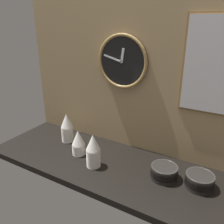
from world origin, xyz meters
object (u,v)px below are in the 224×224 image
menu_board (218,67)px  wall_clock (122,62)px  cup_stack_left (67,128)px  cup_stack_center (93,151)px  cup_stack_center_left (78,142)px  bowl_stack_far_right (200,180)px  bowl_stack_right (164,171)px

menu_board → wall_clock: bearing=-179.1°
cup_stack_left → menu_board: 105.02cm
cup_stack_center → cup_stack_left: (-34.12, 16.67, 0.00)cm
cup_stack_center_left → wall_clock: (17.97, 25.04, 49.90)cm
bowl_stack_far_right → wall_clock: bearing=161.4°
cup_stack_center_left → menu_board: 93.29cm
cup_stack_center_left → bowl_stack_far_right: bearing=4.3°
cup_stack_center_left → wall_clock: 58.65cm
bowl_stack_right → menu_board: menu_board is taller
wall_clock → cup_stack_left: bearing=-157.7°
cup_stack_center_left → bowl_stack_right: bearing=3.6°
bowl_stack_right → menu_board: size_ratio=0.29×
menu_board → bowl_stack_far_right: bearing=-83.9°
bowl_stack_right → bowl_stack_far_right: 18.69cm
wall_clock → menu_board: bearing=0.9°
cup_stack_center_left → bowl_stack_right: cup_stack_center_left is taller
cup_stack_left → bowl_stack_far_right: 93.60cm
bowl_stack_right → menu_board: (16.40, 22.31, 56.16)cm
wall_clock → menu_board: 55.14cm
cup_stack_center → menu_board: size_ratio=0.40×
cup_stack_center_left → cup_stack_left: 20.87cm
bowl_stack_right → bowl_stack_far_right: same height
cup_stack_center → bowl_stack_far_right: bearing=11.6°
bowl_stack_right → cup_stack_left: bearing=174.9°
wall_clock → menu_board: size_ratio=0.65×
bowl_stack_right → wall_clock: size_ratio=0.44×
cup_stack_center → bowl_stack_right: (40.57, 10.00, -6.31)cm
cup_stack_left → bowl_stack_right: size_ratio=1.38×
cup_stack_left → wall_clock: wall_clock is taller
cup_stack_left → bowl_stack_far_right: cup_stack_left is taller
cup_stack_center_left → bowl_stack_far_right: 75.57cm
cup_stack_center → bowl_stack_far_right: size_ratio=1.38×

